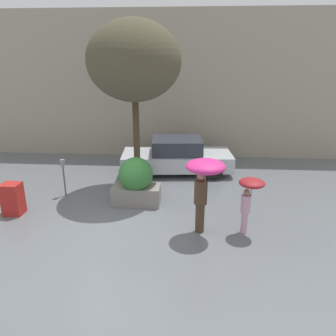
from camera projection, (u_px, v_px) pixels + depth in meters
The scene contains 9 objects.
ground_plane at pixel (120, 224), 8.59m from camera, with size 40.00×40.00×0.00m, color slate.
building_facade at pixel (149, 86), 13.76m from camera, with size 18.00×0.30×6.00m.
planter_box at pixel (136, 182), 9.59m from camera, with size 1.41×1.00×1.43m.
person_adult at pixel (204, 177), 7.69m from camera, with size 0.93×0.93×1.92m.
person_child at pixel (249, 193), 7.83m from camera, with size 0.62×0.62×1.45m.
parked_car_near at pixel (177, 157), 12.36m from camera, with size 4.20×2.22×1.30m.
street_tree at pixel (134, 61), 9.65m from camera, with size 2.82×2.82×5.25m.
parking_meter at pixel (63, 170), 10.12m from camera, with size 0.14×0.14×1.19m.
newspaper_box at pixel (13, 199), 9.04m from camera, with size 0.50×0.44×0.90m.
Camera 1 is at (1.81, -7.54, 4.18)m, focal length 35.00 mm.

